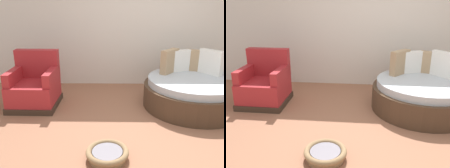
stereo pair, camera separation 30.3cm
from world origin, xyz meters
TOP-DOWN VIEW (x-y plane):
  - ground_plane at (0.00, 0.00)m, footprint 8.00×8.00m
  - back_wall at (0.00, 2.16)m, footprint 8.00×0.12m
  - round_daybed at (0.85, 0.95)m, footprint 1.68×1.68m
  - red_armchair at (-1.89, 0.93)m, footprint 0.81×0.81m
  - pet_basket at (-0.57, -0.63)m, footprint 0.51×0.51m

SIDE VIEW (x-z plane):
  - ground_plane at x=0.00m, z-range -0.02..0.00m
  - pet_basket at x=-0.57m, z-range 0.01..0.14m
  - round_daybed at x=0.85m, z-range -0.20..0.74m
  - red_armchair at x=-1.89m, z-range -0.14..0.80m
  - back_wall at x=0.00m, z-range 0.00..2.83m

